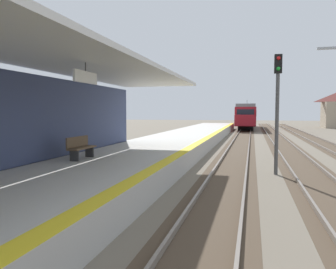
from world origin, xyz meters
TOP-DOWN VIEW (x-y plane):
  - station_platform at (-2.50, 16.00)m, footprint 5.00×80.00m
  - track_pair_nearest_platform at (1.90, 20.00)m, footprint 2.34×120.00m
  - track_pair_middle at (5.30, 20.00)m, footprint 2.34×120.00m
  - approaching_train at (1.90, 56.99)m, footprint 2.93×19.60m
  - rail_signal_post at (3.88, 16.84)m, footprint 0.32×0.34m
  - platform_bench at (-3.66, 13.40)m, footprint 0.45×1.60m

SIDE VIEW (x-z plane):
  - track_pair_nearest_platform at x=1.90m, z-range -0.03..0.13m
  - track_pair_middle at x=5.30m, z-range -0.03..0.13m
  - station_platform at x=-2.50m, z-range 0.00..0.90m
  - platform_bench at x=-3.66m, z-range 0.93..1.81m
  - approaching_train at x=1.90m, z-range -0.20..4.56m
  - rail_signal_post at x=3.88m, z-range 0.59..5.79m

